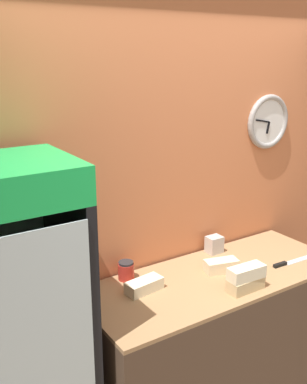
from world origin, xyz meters
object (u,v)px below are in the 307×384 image
sandwich_flat_left (221,266)px  condiment_jar (126,271)px  chefs_knife (287,263)px  sandwich_stack_bottom (246,284)px  sandwich_stack_middle (246,273)px  sandwich_flat_right (144,286)px  napkin_dispenser (214,244)px

sandwich_flat_left → condiment_jar: (-0.58, 0.25, 0.02)m
chefs_knife → sandwich_stack_bottom: bearing=-168.0°
sandwich_stack_middle → sandwich_flat_right: sandwich_stack_middle is taller
sandwich_stack_bottom → sandwich_flat_left: 0.27m
sandwich_stack_bottom → sandwich_flat_left: bearing=81.1°
sandwich_stack_middle → napkin_dispenser: size_ratio=1.99×
sandwich_stack_bottom → sandwich_stack_middle: size_ratio=0.98×
condiment_jar → sandwich_flat_left: bearing=-23.1°
sandwich_stack_bottom → chefs_knife: size_ratio=0.68×
sandwich_stack_middle → chefs_knife: sandwich_stack_middle is taller
sandwich_flat_right → condiment_jar: (-0.02, 0.19, 0.02)m
sandwich_flat_left → condiment_jar: size_ratio=2.00×
chefs_knife → napkin_dispenser: bearing=125.4°
chefs_knife → napkin_dispenser: napkin_dispenser is taller
chefs_knife → condiment_jar: condiment_jar is taller
chefs_knife → napkin_dispenser: 0.51m
sandwich_stack_middle → sandwich_flat_right: 0.62m
sandwich_stack_middle → sandwich_flat_right: bearing=148.0°
sandwich_stack_middle → sandwich_flat_left: bearing=81.1°
sandwich_stack_middle → sandwich_flat_right: (-0.52, 0.32, -0.08)m
sandwich_stack_bottom → condiment_jar: condiment_jar is taller
sandwich_stack_bottom → sandwich_stack_middle: (-0.00, 0.00, 0.08)m
sandwich_stack_bottom → sandwich_flat_right: (-0.52, 0.32, -0.00)m
condiment_jar → napkin_dispenser: bearing=0.5°
sandwich_stack_bottom → napkin_dispenser: napkin_dispenser is taller
sandwich_stack_bottom → sandwich_stack_middle: bearing=180.0°
sandwich_flat_right → condiment_jar: 0.19m
chefs_knife → sandwich_flat_left: bearing=159.9°
condiment_jar → napkin_dispenser: size_ratio=0.99×
sandwich_flat_left → sandwich_flat_right: bearing=174.4°
sandwich_stack_middle → chefs_knife: bearing=12.0°
condiment_jar → napkin_dispenser: 0.73m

